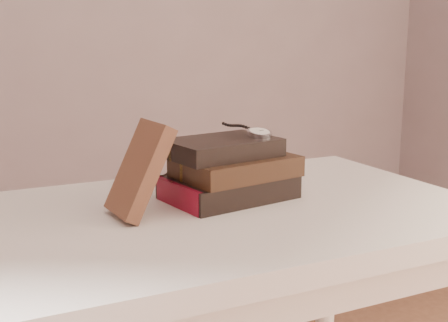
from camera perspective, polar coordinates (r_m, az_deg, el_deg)
name	(u,v)px	position (r m, az deg, el deg)	size (l,w,h in m)	color
table	(211,257)	(1.11, -1.30, -9.26)	(1.00, 0.60, 0.75)	silver
book_stack	(229,171)	(1.14, 0.51, -0.94)	(0.26, 0.20, 0.12)	black
journal	(140,170)	(1.03, -8.17, -0.85)	(0.03, 0.11, 0.17)	#422519
pocket_watch	(257,132)	(1.15, 3.20, 2.82)	(0.06, 0.15, 0.02)	silver
eyeglasses	(171,163)	(1.15, -5.20, -0.18)	(0.11, 0.13, 0.05)	silver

